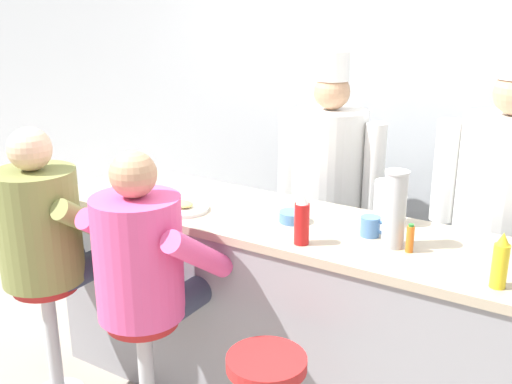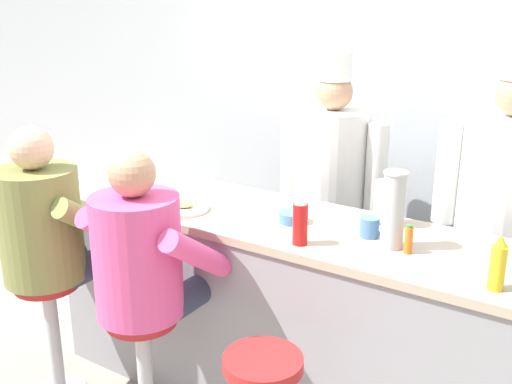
# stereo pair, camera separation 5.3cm
# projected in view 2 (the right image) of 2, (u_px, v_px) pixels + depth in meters

# --- Properties ---
(wall_back) EXTENTS (10.00, 0.06, 2.70)m
(wall_back) POSITION_uv_depth(u_px,v_px,m) (391.00, 109.00, 3.80)
(wall_back) COLOR #B2B7BC
(wall_back) RESTS_ON ground_plane
(diner_counter) EXTENTS (2.54, 0.67, 1.01)m
(diner_counter) POSITION_uv_depth(u_px,v_px,m) (283.00, 313.00, 3.01)
(diner_counter) COLOR gray
(diner_counter) RESTS_ON ground_plane
(ketchup_bottle_red) EXTENTS (0.07, 0.07, 0.23)m
(ketchup_bottle_red) POSITION_uv_depth(u_px,v_px,m) (300.00, 220.00, 2.53)
(ketchup_bottle_red) COLOR red
(ketchup_bottle_red) RESTS_ON diner_counter
(mustard_bottle_yellow) EXTENTS (0.06, 0.06, 0.21)m
(mustard_bottle_yellow) POSITION_uv_depth(u_px,v_px,m) (498.00, 264.00, 2.14)
(mustard_bottle_yellow) COLOR yellow
(mustard_bottle_yellow) RESTS_ON diner_counter
(hot_sauce_bottle_orange) EXTENTS (0.03, 0.03, 0.12)m
(hot_sauce_bottle_orange) POSITION_uv_depth(u_px,v_px,m) (409.00, 240.00, 2.46)
(hot_sauce_bottle_orange) COLOR orange
(hot_sauce_bottle_orange) RESTS_ON diner_counter
(water_pitcher_clear) EXTENTS (0.14, 0.12, 0.21)m
(water_pitcher_clear) POSITION_uv_depth(u_px,v_px,m) (387.00, 203.00, 2.75)
(water_pitcher_clear) COLOR silver
(water_pitcher_clear) RESTS_ON diner_counter
(breakfast_plate) EXTENTS (0.26, 0.26, 0.05)m
(breakfast_plate) POSITION_uv_depth(u_px,v_px,m) (183.00, 207.00, 2.98)
(breakfast_plate) COLOR white
(breakfast_plate) RESTS_ON diner_counter
(cereal_bowl) EXTENTS (0.13, 0.13, 0.05)m
(cereal_bowl) POSITION_uv_depth(u_px,v_px,m) (292.00, 217.00, 2.81)
(cereal_bowl) COLOR #4C7FB7
(cereal_bowl) RESTS_ON diner_counter
(coffee_mug_blue) EXTENTS (0.13, 0.09, 0.09)m
(coffee_mug_blue) POSITION_uv_depth(u_px,v_px,m) (370.00, 227.00, 2.63)
(coffee_mug_blue) COLOR #4C7AB2
(coffee_mug_blue) RESTS_ON diner_counter
(cup_stack_steel) EXTENTS (0.10, 0.10, 0.33)m
(cup_stack_steel) POSITION_uv_depth(u_px,v_px,m) (394.00, 210.00, 2.48)
(cup_stack_steel) COLOR #B7BABF
(cup_stack_steel) RESTS_ON diner_counter
(diner_seated_olive) EXTENTS (0.61, 0.60, 1.45)m
(diner_seated_olive) POSITION_uv_depth(u_px,v_px,m) (47.00, 231.00, 2.95)
(diner_seated_olive) COLOR #B2B5BA
(diner_seated_olive) RESTS_ON ground_plane
(diner_seated_pink) EXTENTS (0.58, 0.58, 1.43)m
(diner_seated_pink) POSITION_uv_depth(u_px,v_px,m) (143.00, 264.00, 2.62)
(diner_seated_pink) COLOR #B2B5BA
(diner_seated_pink) RESTS_ON ground_plane
(cook_in_whites_near) EXTENTS (0.68, 0.44, 1.74)m
(cook_in_whites_near) POSITION_uv_depth(u_px,v_px,m) (331.00, 185.00, 3.57)
(cook_in_whites_near) COLOR #232328
(cook_in_whites_near) RESTS_ON ground_plane
(cook_in_whites_far) EXTENTS (0.71, 0.46, 1.83)m
(cook_in_whites_far) POSITION_uv_depth(u_px,v_px,m) (504.00, 210.00, 3.00)
(cook_in_whites_far) COLOR #232328
(cook_in_whites_far) RESTS_ON ground_plane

